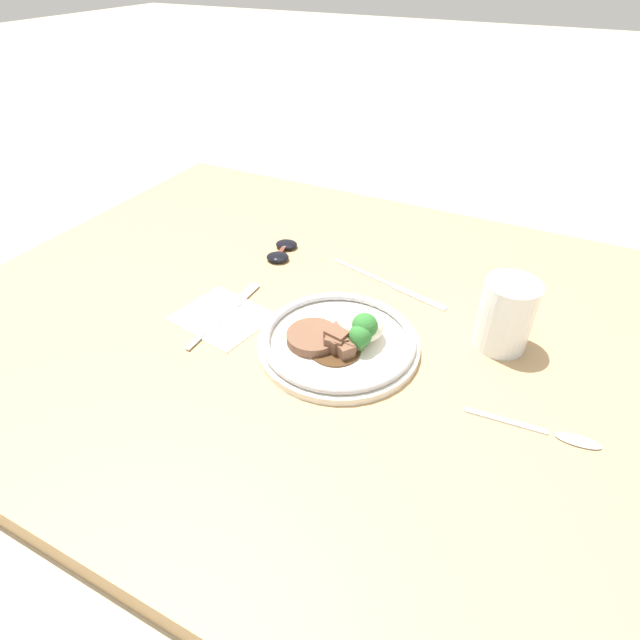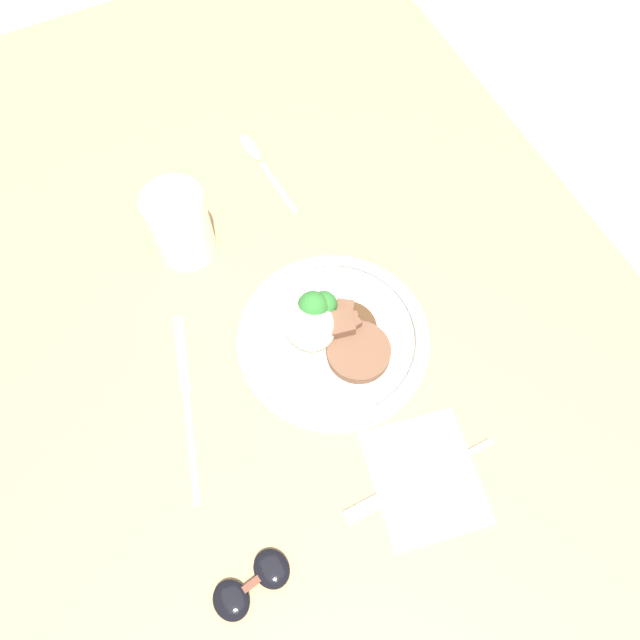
{
  "view_description": "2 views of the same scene",
  "coord_description": "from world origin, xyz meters",
  "px_view_note": "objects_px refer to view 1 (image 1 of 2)",
  "views": [
    {
      "loc": [
        0.19,
        -0.56,
        0.51
      ],
      "look_at": [
        -0.06,
        -0.06,
        0.08
      ],
      "focal_mm": 28.0,
      "sensor_mm": 36.0,
      "label": 1
    },
    {
      "loc": [
        -0.3,
        0.09,
        0.73
      ],
      "look_at": [
        -0.01,
        -0.05,
        0.06
      ],
      "focal_mm": 35.0,
      "sensor_mm": 36.0,
      "label": 2
    }
  ],
  "objects_px": {
    "fork": "(231,308)",
    "knife": "(391,285)",
    "juice_glass": "(505,319)",
    "spoon": "(559,436)",
    "sunglasses": "(282,251)",
    "plate": "(341,339)"
  },
  "relations": [
    {
      "from": "fork",
      "to": "knife",
      "type": "relative_size",
      "value": 0.83
    },
    {
      "from": "juice_glass",
      "to": "spoon",
      "type": "xyz_separation_m",
      "value": [
        0.1,
        -0.14,
        -0.04
      ]
    },
    {
      "from": "juice_glass",
      "to": "fork",
      "type": "height_order",
      "value": "juice_glass"
    },
    {
      "from": "knife",
      "to": "sunglasses",
      "type": "relative_size",
      "value": 2.46
    },
    {
      "from": "juice_glass",
      "to": "sunglasses",
      "type": "bearing_deg",
      "value": 168.27
    },
    {
      "from": "fork",
      "to": "knife",
      "type": "height_order",
      "value": "fork"
    },
    {
      "from": "spoon",
      "to": "knife",
      "type": "bearing_deg",
      "value": 138.95
    },
    {
      "from": "spoon",
      "to": "fork",
      "type": "bearing_deg",
      "value": 171.23
    },
    {
      "from": "juice_glass",
      "to": "spoon",
      "type": "distance_m",
      "value": 0.18
    },
    {
      "from": "juice_glass",
      "to": "plate",
      "type": "bearing_deg",
      "value": -151.15
    },
    {
      "from": "juice_glass",
      "to": "knife",
      "type": "xyz_separation_m",
      "value": [
        -0.19,
        0.07,
        -0.04
      ]
    },
    {
      "from": "fork",
      "to": "sunglasses",
      "type": "relative_size",
      "value": 2.04
    },
    {
      "from": "plate",
      "to": "fork",
      "type": "distance_m",
      "value": 0.2
    },
    {
      "from": "plate",
      "to": "spoon",
      "type": "height_order",
      "value": "plate"
    },
    {
      "from": "fork",
      "to": "juice_glass",
      "type": "bearing_deg",
      "value": -76.23
    },
    {
      "from": "knife",
      "to": "spoon",
      "type": "relative_size",
      "value": 1.44
    },
    {
      "from": "fork",
      "to": "knife",
      "type": "bearing_deg",
      "value": -49.55
    },
    {
      "from": "juice_glass",
      "to": "spoon",
      "type": "height_order",
      "value": "juice_glass"
    },
    {
      "from": "fork",
      "to": "plate",
      "type": "bearing_deg",
      "value": -92.85
    },
    {
      "from": "juice_glass",
      "to": "knife",
      "type": "relative_size",
      "value": 0.46
    },
    {
      "from": "fork",
      "to": "spoon",
      "type": "height_order",
      "value": "same"
    },
    {
      "from": "sunglasses",
      "to": "spoon",
      "type": "bearing_deg",
      "value": -34.67
    }
  ]
}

